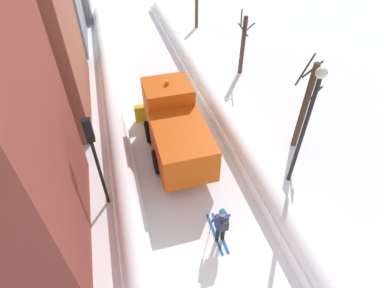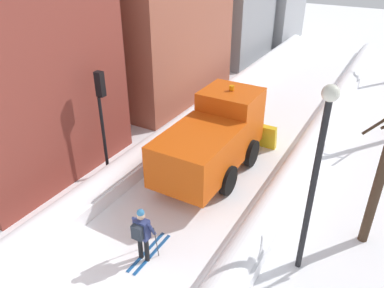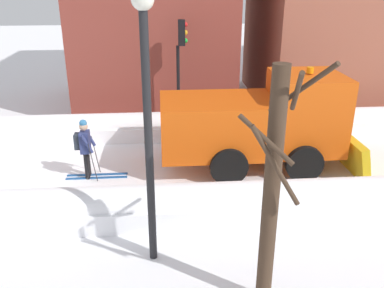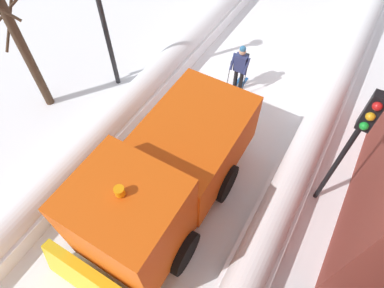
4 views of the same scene
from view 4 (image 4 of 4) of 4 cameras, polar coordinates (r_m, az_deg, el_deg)
snowbank_right at (r=9.60m, az=-30.79°, el=-14.52°), size 1.10×36.00×0.98m
plow_truck at (r=7.91m, az=-4.59°, el=-6.00°), size 3.20×5.98×3.12m
skier at (r=11.47m, az=8.55°, el=13.48°), size 0.62×1.80×1.81m
traffic_light_pole at (r=7.63m, az=26.98°, el=1.33°), size 0.28×0.42×4.13m
bare_tree_near at (r=11.14m, az=-27.79°, el=14.89°), size 1.31×1.36×4.51m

